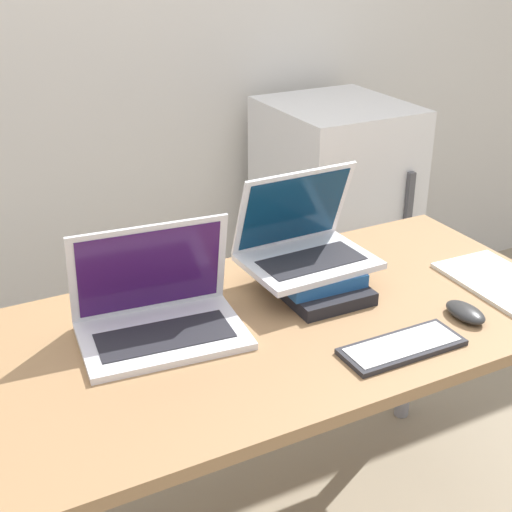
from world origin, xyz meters
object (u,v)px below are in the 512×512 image
(book_stack, at_px, (314,279))
(mini_fridge, at_px, (332,232))
(mouse, at_px, (465,312))
(wireless_keyboard, at_px, (402,347))
(notepad, at_px, (499,281))
(laptop_on_books, at_px, (304,244))
(laptop_left, at_px, (159,313))

(book_stack, relative_size, mini_fridge, 0.26)
(mouse, relative_size, mini_fridge, 0.12)
(book_stack, relative_size, wireless_keyboard, 0.93)
(mini_fridge, bearing_deg, mouse, -106.54)
(book_stack, xyz_separation_m, notepad, (0.44, -0.19, -0.03))
(book_stack, bearing_deg, laptop_on_books, 98.37)
(wireless_keyboard, distance_m, notepad, 0.44)
(laptop_on_books, distance_m, notepad, 0.52)
(wireless_keyboard, xyz_separation_m, mini_fridge, (0.52, 1.05, -0.24))
(laptop_on_books, bearing_deg, book_stack, -81.63)
(laptop_left, bearing_deg, laptop_on_books, 7.64)
(wireless_keyboard, bearing_deg, laptop_on_books, 95.22)
(book_stack, relative_size, laptop_on_books, 0.81)
(book_stack, distance_m, notepad, 0.48)
(book_stack, xyz_separation_m, laptop_on_books, (-0.01, 0.05, 0.08))
(book_stack, distance_m, mini_fridge, 0.95)
(laptop_left, relative_size, wireless_keyboard, 1.37)
(wireless_keyboard, bearing_deg, mouse, 10.47)
(book_stack, xyz_separation_m, mini_fridge, (0.54, 0.73, -0.26))
(wireless_keyboard, relative_size, mouse, 2.47)
(laptop_left, relative_size, mini_fridge, 0.39)
(laptop_left, height_order, mini_fridge, mini_fridge)
(laptop_on_books, height_order, wireless_keyboard, laptop_on_books)
(wireless_keyboard, relative_size, mini_fridge, 0.29)
(laptop_left, distance_m, laptop_on_books, 0.42)
(mini_fridge, bearing_deg, notepad, -96.14)
(laptop_left, bearing_deg, book_stack, 1.35)
(book_stack, height_order, mouse, book_stack)
(laptop_on_books, relative_size, mini_fridge, 0.33)
(mini_fridge, bearing_deg, wireless_keyboard, -116.15)
(laptop_on_books, distance_m, mouse, 0.42)
(wireless_keyboard, relative_size, notepad, 0.90)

